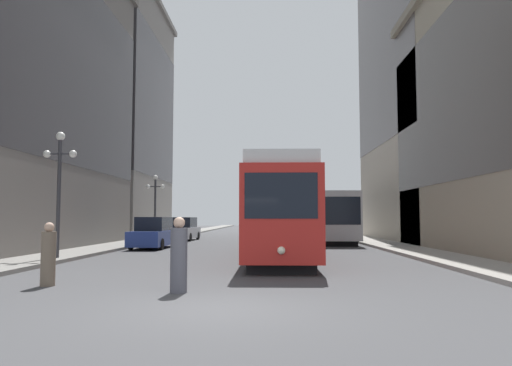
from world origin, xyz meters
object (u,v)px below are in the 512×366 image
(transit_bus, at_px, (327,216))
(parked_car_left_mid, at_px, (154,234))
(pedestrian_crossing_far, at_px, (48,256))
(parked_car_left_near, at_px, (184,230))
(lamp_post_left_near, at_px, (59,174))
(pedestrian_crossing_near, at_px, (179,257))
(streetcar, at_px, (278,211))
(lamp_post_left_far, at_px, (155,196))

(transit_bus, relative_size, parked_car_left_mid, 2.64)
(parked_car_left_mid, bearing_deg, pedestrian_crossing_far, -84.90)
(parked_car_left_near, distance_m, lamp_post_left_near, 18.45)
(pedestrian_crossing_far, bearing_deg, lamp_post_left_near, -36.28)
(parked_car_left_mid, distance_m, lamp_post_left_near, 9.10)
(parked_car_left_near, bearing_deg, pedestrian_crossing_far, -84.63)
(transit_bus, relative_size, parked_car_left_near, 2.67)
(pedestrian_crossing_near, bearing_deg, streetcar, -55.28)
(pedestrian_crossing_far, xyz_separation_m, lamp_post_left_far, (-2.90, 23.52, 2.63))
(parked_car_left_mid, height_order, pedestrian_crossing_near, parked_car_left_mid)
(parked_car_left_near, xyz_separation_m, pedestrian_crossing_near, (4.62, -26.12, -0.01))
(parked_car_left_near, bearing_deg, pedestrian_crossing_near, -76.88)
(parked_car_left_mid, xyz_separation_m, lamp_post_left_far, (-1.90, 8.09, 2.56))
(transit_bus, bearing_deg, pedestrian_crossing_far, -114.42)
(transit_bus, distance_m, parked_car_left_mid, 13.56)
(parked_car_left_mid, distance_m, pedestrian_crossing_far, 15.46)
(streetcar, relative_size, parked_car_left_mid, 2.91)
(pedestrian_crossing_far, height_order, lamp_post_left_far, lamp_post_left_far)
(streetcar, xyz_separation_m, pedestrian_crossing_far, (-6.16, -9.06, -1.33))
(parked_car_left_near, height_order, lamp_post_left_near, lamp_post_left_near)
(parked_car_left_near, xyz_separation_m, pedestrian_crossing_far, (1.00, -25.11, -0.07))
(parked_car_left_near, distance_m, lamp_post_left_far, 3.56)
(parked_car_left_mid, bearing_deg, lamp_post_left_far, 104.61)
(pedestrian_crossing_near, bearing_deg, lamp_post_left_near, -1.86)
(lamp_post_left_far, bearing_deg, lamp_post_left_near, -90.00)
(transit_bus, height_order, parked_car_left_mid, transit_bus)
(pedestrian_crossing_far, bearing_deg, parked_car_left_near, -56.63)
(pedestrian_crossing_far, bearing_deg, lamp_post_left_far, -51.87)
(parked_car_left_mid, relative_size, lamp_post_left_near, 0.95)
(pedestrian_crossing_near, bearing_deg, parked_car_left_mid, -25.43)
(transit_bus, bearing_deg, parked_car_left_near, 169.18)
(streetcar, distance_m, lamp_post_left_near, 9.42)
(pedestrian_crossing_near, distance_m, pedestrian_crossing_far, 3.76)
(pedestrian_crossing_near, bearing_deg, parked_car_left_near, -31.10)
(parked_car_left_near, height_order, pedestrian_crossing_far, parked_car_left_near)
(streetcar, xyz_separation_m, pedestrian_crossing_near, (-2.54, -10.07, -1.27))
(parked_car_left_near, relative_size, parked_car_left_mid, 0.99)
(pedestrian_crossing_far, relative_size, lamp_post_left_near, 0.32)
(pedestrian_crossing_near, bearing_deg, transit_bus, -56.06)
(pedestrian_crossing_near, distance_m, lamp_post_left_far, 25.51)
(pedestrian_crossing_near, bearing_deg, pedestrian_crossing_far, 33.20)
(pedestrian_crossing_far, bearing_deg, streetcar, -93.13)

